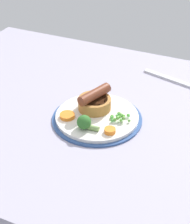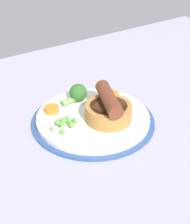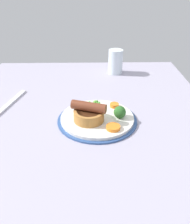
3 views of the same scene
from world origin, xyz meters
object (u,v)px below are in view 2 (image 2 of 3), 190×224
(carrot_slice_3, at_px, (52,109))
(sausage_pudding, at_px, (109,109))
(pea_pile, at_px, (65,122))
(dinner_plate, at_px, (93,120))
(carrot_slice_6, at_px, (109,95))
(broccoli_floret_near, at_px, (77,93))

(carrot_slice_3, bearing_deg, sausage_pudding, -45.87)
(pea_pile, bearing_deg, dinner_plate, 2.92)
(carrot_slice_3, height_order, carrot_slice_6, carrot_slice_3)
(carrot_slice_3, distance_m, carrot_slice_6, 0.12)
(broccoli_floret_near, bearing_deg, dinner_plate, -97.58)
(dinner_plate, height_order, pea_pile, pea_pile)
(sausage_pudding, distance_m, carrot_slice_3, 0.11)
(carrot_slice_3, relative_size, carrot_slice_6, 0.72)
(sausage_pudding, distance_m, broccoli_floret_near, 0.09)
(sausage_pudding, bearing_deg, carrot_slice_6, 163.75)
(broccoli_floret_near, height_order, carrot_slice_3, broccoli_floret_near)
(dinner_plate, relative_size, carrot_slice_3, 8.41)
(pea_pile, distance_m, carrot_slice_3, 0.06)
(pea_pile, relative_size, broccoli_floret_near, 0.97)
(dinner_plate, distance_m, carrot_slice_6, 0.08)
(dinner_plate, distance_m, pea_pile, 0.06)
(dinner_plate, height_order, carrot_slice_6, carrot_slice_6)
(dinner_plate, height_order, broccoli_floret_near, broccoli_floret_near)
(pea_pile, relative_size, carrot_slice_3, 1.97)
(pea_pile, height_order, carrot_slice_6, pea_pile)
(pea_pile, distance_m, broccoli_floret_near, 0.09)
(sausage_pudding, bearing_deg, pea_pile, -86.06)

